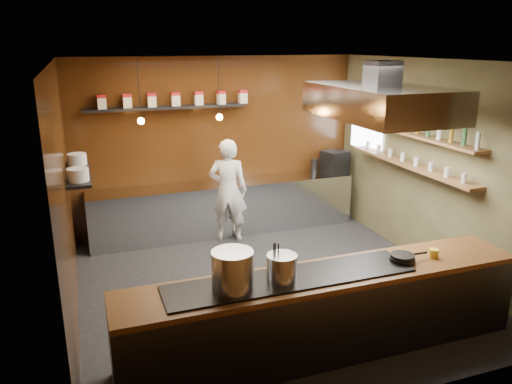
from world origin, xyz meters
name	(u,v)px	position (x,y,z in m)	size (l,w,h in m)	color
floor	(270,285)	(0.00, 0.00, 0.00)	(5.00, 5.00, 0.00)	black
back_wall	(219,145)	(0.00, 2.50, 1.50)	(5.00, 5.00, 0.00)	#331709
left_wall	(65,200)	(-2.50, 0.00, 1.50)	(5.00, 5.00, 0.00)	#331709
right_wall	(431,165)	(2.50, 0.00, 1.50)	(5.00, 5.00, 0.00)	#484329
ceiling	(272,61)	(0.00, 0.00, 3.00)	(5.00, 5.00, 0.00)	silver
window_pane	(367,121)	(2.45, 1.70, 1.90)	(1.00, 1.00, 0.00)	white
prep_counter	(225,207)	(0.00, 2.17, 0.45)	(4.60, 0.65, 0.90)	silver
pass_counter	(325,312)	(0.00, -1.60, 0.47)	(4.40, 0.72, 0.94)	#38383D
tin_shelf	(167,108)	(-0.90, 2.36, 2.20)	(2.60, 0.26, 0.04)	black
plate_shelf	(78,174)	(-2.34, 1.00, 1.55)	(0.30, 1.40, 0.04)	black
bottle_shelf_upper	(412,134)	(2.34, 0.30, 1.92)	(0.26, 2.80, 0.04)	brown
bottle_shelf_lower	(409,165)	(2.34, 0.30, 1.45)	(0.26, 2.80, 0.04)	brown
extractor_hood	(381,102)	(1.30, -0.40, 2.51)	(1.20, 2.00, 0.72)	#38383D
pendant_left	(141,118)	(-1.40, 1.70, 2.15)	(0.10, 0.10, 0.95)	black
pendant_right	(219,114)	(-0.20, 1.70, 2.15)	(0.10, 0.10, 0.95)	black
storage_tins	(175,99)	(-0.75, 2.36, 2.33)	(2.43, 0.13, 0.22)	beige
plate_stacks	(77,166)	(-2.34, 1.00, 1.65)	(0.26, 1.16, 0.16)	silver
bottles	(413,124)	(2.34, 0.30, 2.06)	(0.06, 2.66, 0.24)	silver
wine_glasses	(409,159)	(2.34, 0.30, 1.53)	(0.07, 2.37, 0.13)	silver
stockpot_large	(233,271)	(-1.03, -1.64, 1.14)	(0.40, 0.40, 0.39)	silver
stockpot_small	(282,268)	(-0.53, -1.65, 1.08)	(0.30, 0.30, 0.28)	#B3B5BA
utensil_crock	(276,272)	(-0.56, -1.59, 1.02)	(0.13, 0.13, 0.17)	#B4B6BB
frying_pan	(403,257)	(0.90, -1.63, 0.97)	(0.45, 0.28, 0.07)	black
butter_jar	(433,253)	(1.30, -1.64, 0.97)	(0.11, 0.11, 0.10)	yellow
espresso_machine	(335,162)	(2.10, 2.14, 1.11)	(0.41, 0.39, 0.41)	black
chef	(228,190)	(-0.05, 1.81, 0.87)	(0.63, 0.41, 1.73)	white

